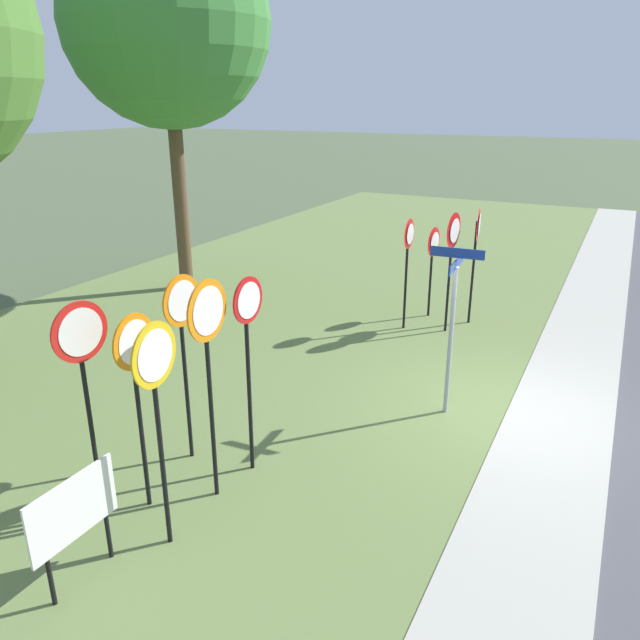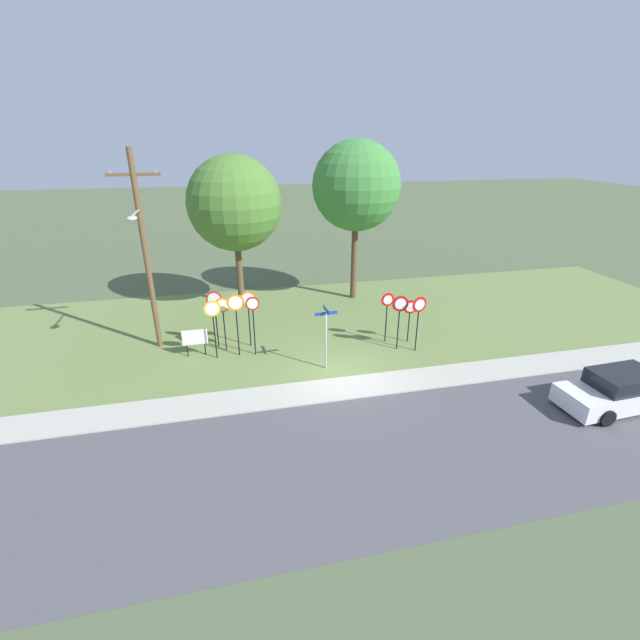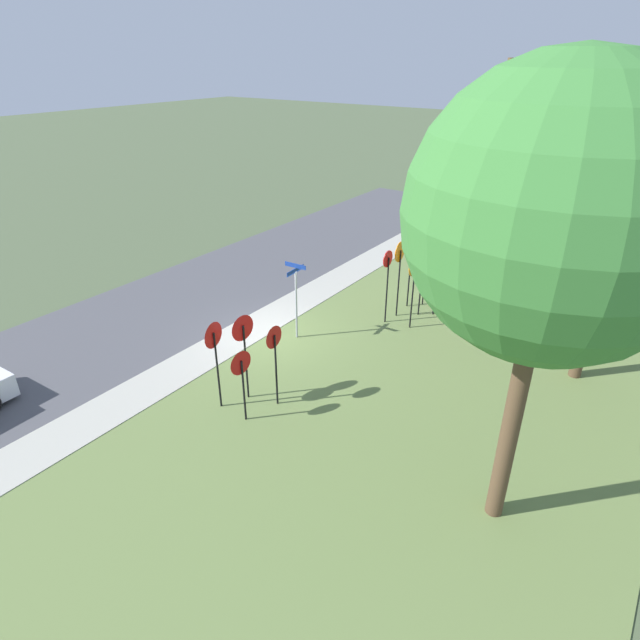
{
  "view_description": "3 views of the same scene",
  "coord_description": "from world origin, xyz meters",
  "px_view_note": "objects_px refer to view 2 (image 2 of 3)",
  "views": [
    {
      "loc": [
        -9.32,
        -1.27,
        4.88
      ],
      "look_at": [
        -0.79,
        3.05,
        1.4
      ],
      "focal_mm": 34.23,
      "sensor_mm": 36.0,
      "label": 1
    },
    {
      "loc": [
        -4.26,
        -14.76,
        9.07
      ],
      "look_at": [
        -0.25,
        2.88,
        1.43
      ],
      "focal_mm": 24.25,
      "sensor_mm": 36.0,
      "label": 2
    },
    {
      "loc": [
        12.12,
        10.83,
        8.92
      ],
      "look_at": [
        0.33,
        2.45,
        1.49
      ],
      "focal_mm": 29.36,
      "sensor_mm": 36.0,
      "label": 3
    }
  ],
  "objects_px": {
    "yield_sign_near_left": "(410,311)",
    "yield_sign_far_left": "(419,311)",
    "stop_sign_near_right": "(215,307)",
    "parked_sedan_distant": "(621,390)",
    "stop_sign_near_left": "(236,311)",
    "street_name_post": "(326,333)",
    "utility_pole": "(144,248)",
    "stop_sign_center_tall": "(253,314)",
    "stop_sign_far_center": "(213,317)",
    "stop_sign_far_left": "(223,313)",
    "yield_sign_far_right": "(387,306)",
    "oak_tree_left": "(234,204)",
    "yield_sign_near_right": "(400,310)",
    "stop_sign_far_right": "(248,307)",
    "oak_tree_right": "(356,186)",
    "notice_board": "(195,339)"
  },
  "relations": [
    {
      "from": "stop_sign_near_right",
      "to": "parked_sedan_distant",
      "type": "height_order",
      "value": "stop_sign_near_right"
    },
    {
      "from": "yield_sign_near_left",
      "to": "notice_board",
      "type": "distance_m",
      "value": 9.88
    },
    {
      "from": "oak_tree_right",
      "to": "stop_sign_far_right",
      "type": "bearing_deg",
      "value": -140.98
    },
    {
      "from": "stop_sign_far_left",
      "to": "yield_sign_far_right",
      "type": "xyz_separation_m",
      "value": [
        7.46,
        -0.76,
        -0.03
      ]
    },
    {
      "from": "oak_tree_right",
      "to": "street_name_post",
      "type": "bearing_deg",
      "value": -114.17
    },
    {
      "from": "oak_tree_left",
      "to": "yield_sign_far_right",
      "type": "bearing_deg",
      "value": -45.69
    },
    {
      "from": "stop_sign_center_tall",
      "to": "oak_tree_left",
      "type": "xyz_separation_m",
      "value": [
        -0.23,
        6.54,
        3.82
      ]
    },
    {
      "from": "stop_sign_far_right",
      "to": "yield_sign_near_right",
      "type": "distance_m",
      "value": 6.83
    },
    {
      "from": "stop_sign_far_right",
      "to": "utility_pole",
      "type": "relative_size",
      "value": 0.31
    },
    {
      "from": "stop_sign_near_left",
      "to": "oak_tree_left",
      "type": "bearing_deg",
      "value": 84.32
    },
    {
      "from": "stop_sign_far_center",
      "to": "stop_sign_far_right",
      "type": "xyz_separation_m",
      "value": [
        1.56,
        0.91,
        -0.01
      ]
    },
    {
      "from": "street_name_post",
      "to": "utility_pole",
      "type": "height_order",
      "value": "utility_pole"
    },
    {
      "from": "yield_sign_far_left",
      "to": "yield_sign_far_right",
      "type": "bearing_deg",
      "value": 121.36
    },
    {
      "from": "yield_sign_near_right",
      "to": "utility_pole",
      "type": "bearing_deg",
      "value": 172.66
    },
    {
      "from": "stop_sign_near_left",
      "to": "stop_sign_far_right",
      "type": "distance_m",
      "value": 1.04
    },
    {
      "from": "stop_sign_near_left",
      "to": "yield_sign_near_right",
      "type": "distance_m",
      "value": 7.22
    },
    {
      "from": "stop_sign_far_center",
      "to": "yield_sign_far_left",
      "type": "relative_size",
      "value": 1.03
    },
    {
      "from": "yield_sign_near_left",
      "to": "utility_pole",
      "type": "xyz_separation_m",
      "value": [
        -11.55,
        2.04,
        3.15
      ]
    },
    {
      "from": "stop_sign_far_left",
      "to": "oak_tree_left",
      "type": "bearing_deg",
      "value": 77.19
    },
    {
      "from": "stop_sign_center_tall",
      "to": "yield_sign_near_left",
      "type": "bearing_deg",
      "value": -0.19
    },
    {
      "from": "stop_sign_near_right",
      "to": "yield_sign_near_left",
      "type": "distance_m",
      "value": 8.99
    },
    {
      "from": "oak_tree_right",
      "to": "stop_sign_far_center",
      "type": "bearing_deg",
      "value": -142.53
    },
    {
      "from": "stop_sign_far_center",
      "to": "street_name_post",
      "type": "distance_m",
      "value": 4.92
    },
    {
      "from": "stop_sign_near_left",
      "to": "street_name_post",
      "type": "xyz_separation_m",
      "value": [
        3.51,
        -2.0,
        -0.48
      ]
    },
    {
      "from": "parked_sedan_distant",
      "to": "oak_tree_right",
      "type": "bearing_deg",
      "value": 112.29
    },
    {
      "from": "street_name_post",
      "to": "parked_sedan_distant",
      "type": "height_order",
      "value": "street_name_post"
    },
    {
      "from": "stop_sign_near_right",
      "to": "stop_sign_far_center",
      "type": "relative_size",
      "value": 1.01
    },
    {
      "from": "utility_pole",
      "to": "parked_sedan_distant",
      "type": "bearing_deg",
      "value": -27.33
    },
    {
      "from": "street_name_post",
      "to": "utility_pole",
      "type": "distance_m",
      "value": 8.57
    },
    {
      "from": "stop_sign_near_right",
      "to": "stop_sign_far_left",
      "type": "xyz_separation_m",
      "value": [
        0.34,
        -0.45,
        -0.15
      ]
    },
    {
      "from": "oak_tree_left",
      "to": "yield_sign_far_left",
      "type": "bearing_deg",
      "value": -46.36
    },
    {
      "from": "street_name_post",
      "to": "parked_sedan_distant",
      "type": "xyz_separation_m",
      "value": [
        9.77,
        -5.04,
        -1.04
      ]
    },
    {
      "from": "stop_sign_near_right",
      "to": "utility_pole",
      "type": "relative_size",
      "value": 0.31
    },
    {
      "from": "stop_sign_center_tall",
      "to": "yield_sign_near_right",
      "type": "distance_m",
      "value": 6.5
    },
    {
      "from": "yield_sign_far_left",
      "to": "parked_sedan_distant",
      "type": "height_order",
      "value": "yield_sign_far_left"
    },
    {
      "from": "yield_sign_near_left",
      "to": "stop_sign_far_left",
      "type": "bearing_deg",
      "value": 179.77
    },
    {
      "from": "stop_sign_far_right",
      "to": "parked_sedan_distant",
      "type": "bearing_deg",
      "value": -29.97
    },
    {
      "from": "stop_sign_center_tall",
      "to": "notice_board",
      "type": "distance_m",
      "value": 2.86
    },
    {
      "from": "oak_tree_left",
      "to": "parked_sedan_distant",
      "type": "relative_size",
      "value": 1.8
    },
    {
      "from": "yield_sign_near_left",
      "to": "yield_sign_far_left",
      "type": "bearing_deg",
      "value": -85.84
    },
    {
      "from": "stop_sign_far_center",
      "to": "utility_pole",
      "type": "height_order",
      "value": "utility_pole"
    },
    {
      "from": "stop_sign_near_right",
      "to": "oak_tree_right",
      "type": "relative_size",
      "value": 0.3
    },
    {
      "from": "stop_sign_far_left",
      "to": "yield_sign_near_left",
      "type": "relative_size",
      "value": 1.21
    },
    {
      "from": "stop_sign_center_tall",
      "to": "yield_sign_far_left",
      "type": "relative_size",
      "value": 1.05
    },
    {
      "from": "yield_sign_far_left",
      "to": "stop_sign_near_left",
      "type": "bearing_deg",
      "value": 162.06
    },
    {
      "from": "stop_sign_near_right",
      "to": "stop_sign_far_right",
      "type": "distance_m",
      "value": 1.5
    },
    {
      "from": "yield_sign_near_right",
      "to": "oak_tree_left",
      "type": "xyz_separation_m",
      "value": [
        -6.66,
        7.46,
        3.81
      ]
    },
    {
      "from": "stop_sign_near_left",
      "to": "stop_sign_near_right",
      "type": "height_order",
      "value": "stop_sign_near_left"
    },
    {
      "from": "stop_sign_far_center",
      "to": "stop_sign_near_right",
      "type": "bearing_deg",
      "value": 81.63
    },
    {
      "from": "oak_tree_right",
      "to": "parked_sedan_distant",
      "type": "bearing_deg",
      "value": -65.43
    }
  ]
}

